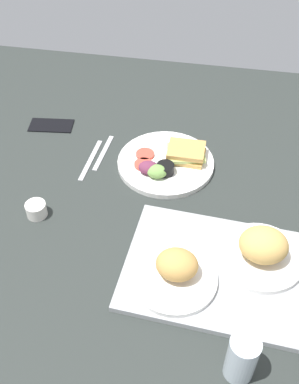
% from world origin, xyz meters
% --- Properties ---
extents(ground_plane, '(1.90, 1.50, 0.03)m').
position_xyz_m(ground_plane, '(0.00, 0.00, -0.01)').
color(ground_plane, '#282D2B').
extents(serving_tray, '(0.47, 0.36, 0.02)m').
position_xyz_m(serving_tray, '(-0.19, 0.24, 0.01)').
color(serving_tray, '#9EA0A3').
rests_on(serving_tray, ground_plane).
extents(bread_plate_near, '(0.21, 0.21, 0.09)m').
position_xyz_m(bread_plate_near, '(-0.29, 0.19, 0.05)').
color(bread_plate_near, white).
rests_on(bread_plate_near, serving_tray).
extents(bread_plate_far, '(0.21, 0.21, 0.08)m').
position_xyz_m(bread_plate_far, '(-0.09, 0.28, 0.04)').
color(bread_plate_far, white).
rests_on(bread_plate_far, serving_tray).
extents(plate_with_salad, '(0.29, 0.29, 0.05)m').
position_xyz_m(plate_with_salad, '(-0.01, -0.13, 0.02)').
color(plate_with_salad, white).
rests_on(plate_with_salad, ground_plane).
extents(drinking_glass, '(0.06, 0.06, 0.12)m').
position_xyz_m(drinking_glass, '(-0.25, 0.47, 0.06)').
color(drinking_glass, silver).
rests_on(drinking_glass, ground_plane).
extents(espresso_cup, '(0.06, 0.06, 0.04)m').
position_xyz_m(espresso_cup, '(0.31, 0.13, 0.02)').
color(espresso_cup, silver).
rests_on(espresso_cup, ground_plane).
extents(fork, '(0.03, 0.17, 0.01)m').
position_xyz_m(fork, '(0.20, -0.15, 0.00)').
color(fork, '#B7B7BC').
rests_on(fork, ground_plane).
extents(knife, '(0.02, 0.19, 0.01)m').
position_xyz_m(knife, '(0.23, -0.11, 0.00)').
color(knife, '#B7B7BC').
rests_on(knife, ground_plane).
extents(cell_phone, '(0.15, 0.09, 0.01)m').
position_xyz_m(cell_phone, '(0.41, -0.26, 0.00)').
color(cell_phone, black).
rests_on(cell_phone, ground_plane).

